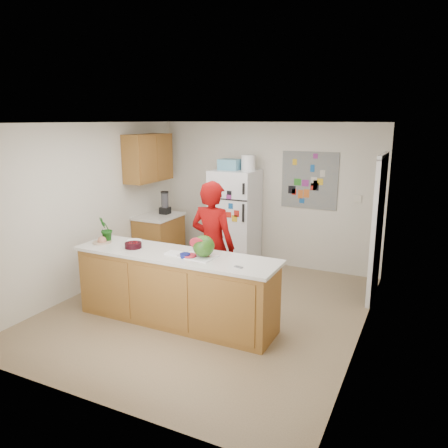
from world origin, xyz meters
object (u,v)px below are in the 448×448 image
at_px(person, 213,246).
at_px(watermelon, 204,246).
at_px(cherry_bowl, 133,245).
at_px(refrigerator, 235,219).

xyz_separation_m(person, watermelon, (0.18, -0.60, 0.18)).
bearing_deg(cherry_bowl, watermelon, 2.21).
relative_size(watermelon, cherry_bowl, 1.21).
xyz_separation_m(refrigerator, cherry_bowl, (-0.36, -2.41, 0.11)).
height_order(person, watermelon, person).
height_order(refrigerator, person, person).
bearing_deg(person, refrigerator, -70.99).
bearing_deg(refrigerator, cherry_bowl, -98.39).
distance_m(person, cherry_bowl, 1.05).
distance_m(watermelon, cherry_bowl, 1.02).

